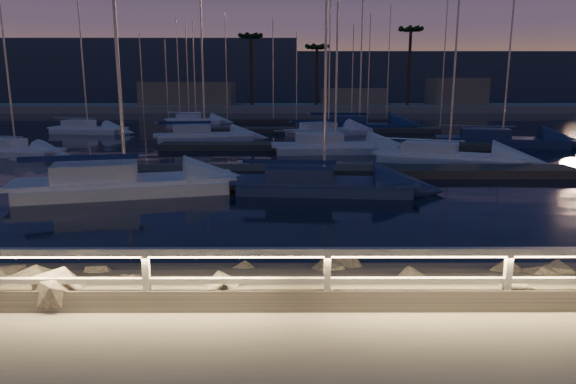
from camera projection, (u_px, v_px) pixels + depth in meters
name	position (u px, v px, depth m)	size (l,w,h in m)	color
ground	(445.00, 308.00, 8.63)	(400.00, 400.00, 0.00)	#A6A096
harbor_water	(321.00, 145.00, 39.37)	(400.00, 440.00, 0.60)	black
guard_rail	(444.00, 265.00, 8.47)	(44.11, 0.12, 1.06)	silver
floating_docks	(320.00, 136.00, 40.50)	(22.00, 36.00, 0.40)	#585249
far_shore	(302.00, 105.00, 81.00)	(160.00, 14.00, 5.20)	#A6A096
palm_left	(251.00, 39.00, 76.92)	(3.00, 3.00, 11.20)	#453120
palm_center	(317.00, 49.00, 78.21)	(3.00, 3.00, 9.70)	#453120
palm_right	(411.00, 33.00, 76.81)	(3.00, 3.00, 12.20)	#453120
distant_hills	(214.00, 79.00, 138.34)	(230.00, 37.50, 18.00)	#374356
sailboat_a	(14.00, 150.00, 30.83)	(6.23, 3.29, 10.29)	white
sailboat_b	(120.00, 182.00, 20.31)	(8.82, 4.50, 14.48)	white
sailboat_c	(319.00, 182.00, 20.61)	(7.50, 2.92, 12.42)	navy
sailboat_d	(445.00, 156.00, 28.18)	(8.25, 5.26, 13.61)	white
sailboat_e	(202.00, 135.00, 38.59)	(7.80, 3.84, 12.87)	white
sailboat_f	(332.00, 146.00, 32.26)	(8.11, 2.86, 13.60)	white
sailboat_h	(498.00, 139.00, 36.00)	(9.26, 4.70, 15.09)	navy
sailboat_i	(86.00, 129.00, 44.77)	(7.09, 3.53, 11.70)	white
sailboat_k	(326.00, 130.00, 43.21)	(7.72, 4.99, 12.80)	white
sailboat_l	(356.00, 125.00, 47.59)	(10.35, 3.82, 17.15)	navy
sailboat_n	(194.00, 120.00, 56.04)	(6.75, 2.88, 11.14)	white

